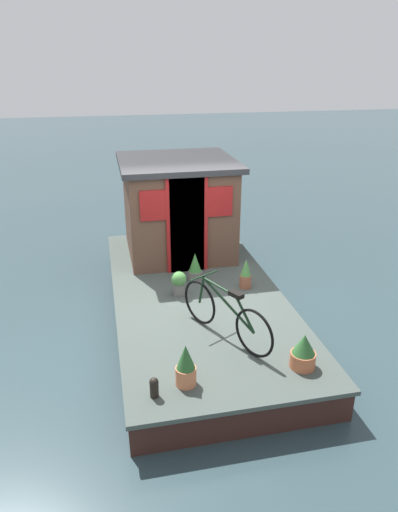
{
  "coord_description": "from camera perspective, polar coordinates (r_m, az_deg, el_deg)",
  "views": [
    {
      "loc": [
        -6.63,
        1.37,
        4.0
      ],
      "look_at": [
        -0.2,
        0.0,
        1.18
      ],
      "focal_mm": 32.6,
      "sensor_mm": 36.0,
      "label": 1
    }
  ],
  "objects": [
    {
      "name": "potted_plant_fern",
      "position": [
        7.4,
        -2.48,
        -3.26
      ],
      "size": [
        0.24,
        0.24,
        0.41
      ],
      "color": "slate",
      "rests_on": "houseboat_deck"
    },
    {
      "name": "houseboat_deck",
      "position": [
        7.74,
        -0.31,
        -5.84
      ],
      "size": [
        5.69,
        2.68,
        0.48
      ],
      "color": "#424C47",
      "rests_on": "ground_plane"
    },
    {
      "name": "mooring_bollard",
      "position": [
        5.41,
        -5.53,
        -15.66
      ],
      "size": [
        0.11,
        0.11,
        0.25
      ],
      "color": "black",
      "rests_on": "houseboat_deck"
    },
    {
      "name": "bicycle",
      "position": [
        6.25,
        3.25,
        -7.14
      ],
      "size": [
        1.52,
        0.86,
        0.78
      ],
      "color": "black",
      "rests_on": "houseboat_deck"
    },
    {
      "name": "potted_plant_geranium",
      "position": [
        5.48,
        -1.63,
        -13.35
      ],
      "size": [
        0.24,
        0.24,
        0.53
      ],
      "color": "#C6754C",
      "rests_on": "houseboat_deck"
    },
    {
      "name": "ground_plane",
      "position": [
        7.86,
        -0.31,
        -7.38
      ],
      "size": [
        60.0,
        60.0,
        0.0
      ],
      "primitive_type": "plane",
      "color": "#2D4247"
    },
    {
      "name": "potted_plant_ivy",
      "position": [
        7.67,
        5.75,
        -2.24
      ],
      "size": [
        0.2,
        0.2,
        0.5
      ],
      "color": "#935138",
      "rests_on": "houseboat_deck"
    },
    {
      "name": "potted_plant_succulent",
      "position": [
        7.86,
        -0.49,
        -1.47
      ],
      "size": [
        0.23,
        0.23,
        0.5
      ],
      "color": "slate",
      "rests_on": "houseboat_deck"
    },
    {
      "name": "houseboat_cabin",
      "position": [
        8.86,
        -2.61,
        6.09
      ],
      "size": [
        2.08,
        2.11,
        1.81
      ],
      "color": "brown",
      "rests_on": "houseboat_deck"
    },
    {
      "name": "potted_plant_rosemary",
      "position": [
        5.91,
        12.69,
        -11.4
      ],
      "size": [
        0.32,
        0.32,
        0.45
      ],
      "color": "#B2603D",
      "rests_on": "houseboat_deck"
    }
  ]
}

